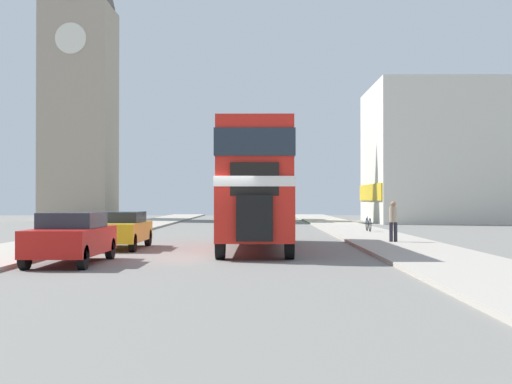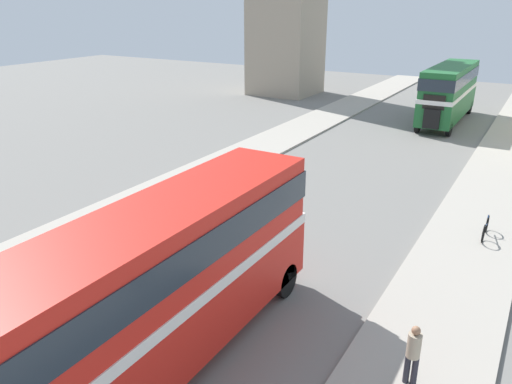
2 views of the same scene
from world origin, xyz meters
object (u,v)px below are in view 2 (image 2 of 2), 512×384
car_parked_mid (36,288)px  pedestrian_walking (413,352)px  double_decker_bus (160,279)px  bicycle_on_pavement (485,228)px  bus_distant (449,89)px

car_parked_mid → pedestrian_walking: (10.43, 2.38, 0.31)m
double_decker_bus → bicycle_on_pavement: bearing=63.6°
pedestrian_walking → bus_distant: bearing=99.5°
car_parked_mid → pedestrian_walking: bearing=12.9°
pedestrian_walking → bicycle_on_pavement: pedestrian_walking is taller
bus_distant → double_decker_bus: bearing=-90.9°
bus_distant → bicycle_on_pavement: bearing=-75.1°
bicycle_on_pavement → bus_distant: bearing=104.9°
double_decker_bus → car_parked_mid: size_ratio=2.63×
bus_distant → pedestrian_walking: 30.13m
car_parked_mid → bicycle_on_pavement: 16.06m
bus_distant → car_parked_mid: 32.57m
double_decker_bus → bus_distant: bearing=89.1°
car_parked_mid → bicycle_on_pavement: size_ratio=2.40×
double_decker_bus → car_parked_mid: 5.31m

